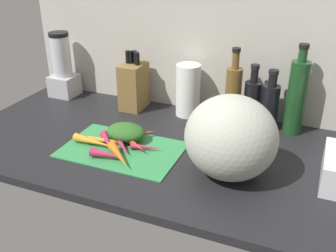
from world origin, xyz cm
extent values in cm
cube|color=black|center=(0.00, 0.00, -1.50)|extent=(170.00, 80.00, 3.00)
cube|color=#BCB7AD|center=(0.00, 38.50, 30.00)|extent=(170.00, 3.00, 60.00)
cube|color=#338C4C|center=(-16.96, -9.79, 0.40)|extent=(43.29, 28.74, 0.80)
cone|color=orange|center=(-23.77, -8.78, 2.04)|extent=(15.05, 5.73, 2.49)
cone|color=#B2264C|center=(-22.31, -10.47, 2.28)|extent=(12.88, 13.43, 2.96)
cone|color=#B2264C|center=(-16.62, -10.16, 2.16)|extent=(11.34, 11.30, 2.72)
cone|color=red|center=(-13.70, -0.25, 2.57)|extent=(10.84, 11.74, 3.54)
cone|color=orange|center=(-27.79, -12.04, 2.40)|extent=(16.82, 4.37, 3.20)
cone|color=#B2264C|center=(-8.22, -7.59, 1.87)|extent=(11.57, 4.51, 2.15)
cone|color=orange|center=(-13.85, -17.46, 2.50)|extent=(14.36, 13.41, 3.40)
cone|color=#B2264C|center=(-17.94, -18.43, 2.40)|extent=(13.08, 4.03, 3.20)
cone|color=red|center=(-13.88, -7.22, 2.46)|extent=(15.23, 11.04, 3.32)
ellipsoid|color=#2D6023|center=(-18.68, -3.22, 3.99)|extent=(15.07, 11.59, 6.38)
ellipsoid|color=#B2B7A8|center=(23.42, -11.09, 13.87)|extent=(29.71, 27.78, 27.74)
cube|color=brown|center=(-30.69, 27.54, 10.29)|extent=(9.47, 13.71, 20.58)
cylinder|color=black|center=(-33.34, 28.19, 23.33)|extent=(2.10, 2.10, 5.50)
cylinder|color=black|center=(-32.01, 28.43, 23.33)|extent=(1.78, 1.78, 5.50)
cylinder|color=black|center=(-30.69, 29.58, 23.33)|extent=(2.03, 2.03, 5.50)
cylinder|color=black|center=(-29.36, 28.20, 23.33)|extent=(2.17, 2.17, 5.50)
cylinder|color=black|center=(-28.03, 27.05, 23.33)|extent=(1.75, 1.75, 5.50)
cube|color=#B2B2B7|center=(-69.34, 28.41, 5.03)|extent=(12.03, 12.03, 10.05)
cylinder|color=silver|center=(-69.34, 28.41, 19.61)|extent=(9.02, 9.02, 19.12)
cylinder|color=black|center=(-69.34, 28.41, 30.07)|extent=(9.20, 9.20, 1.80)
cylinder|color=white|center=(-5.51, 29.50, 11.36)|extent=(10.38, 10.38, 22.71)
cylinder|color=brown|center=(14.78, 26.56, 12.20)|extent=(6.40, 6.40, 24.39)
cylinder|color=brown|center=(14.78, 26.56, 27.73)|extent=(2.87, 2.87, 6.66)
cylinder|color=black|center=(14.78, 26.56, 31.86)|extent=(3.30, 3.30, 1.60)
cylinder|color=black|center=(21.98, 30.11, 9.23)|extent=(6.89, 6.89, 18.47)
cylinder|color=black|center=(21.98, 30.11, 21.34)|extent=(3.01, 3.01, 5.75)
cylinder|color=black|center=(21.98, 30.11, 25.02)|extent=(3.46, 3.46, 1.60)
cylinder|color=black|center=(29.45, 28.56, 9.27)|extent=(6.93, 6.93, 18.55)
cylinder|color=black|center=(29.45, 28.56, 20.99)|extent=(3.40, 3.40, 4.88)
cylinder|color=black|center=(29.45, 28.56, 24.22)|extent=(3.91, 3.91, 1.60)
cylinder|color=#19421E|center=(38.95, 29.41, 14.58)|extent=(7.38, 7.38, 29.15)
cylinder|color=#19421E|center=(38.95, 29.41, 31.70)|extent=(3.29, 3.29, 5.11)
cylinder|color=black|center=(38.95, 29.41, 35.06)|extent=(3.79, 3.79, 1.60)
camera|label=1|loc=(47.02, -120.04, 71.70)|focal=41.99mm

